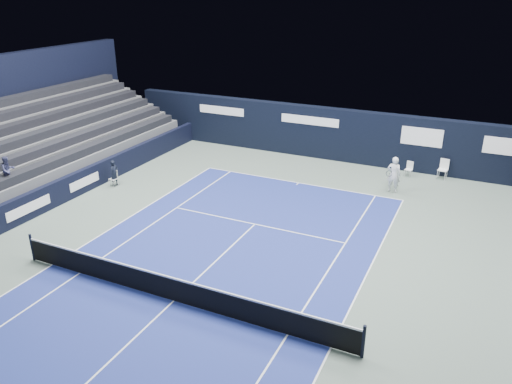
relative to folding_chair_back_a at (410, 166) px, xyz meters
The scene contains 12 objects.
ground 14.47m from the folding_chair_back_a, 110.81° to the right, with size 48.00×48.00×0.00m, color #57675C.
court_surface 16.35m from the folding_chair_back_a, 108.32° to the right, with size 10.97×23.77×0.01m, color navy.
folding_chair_back_a is the anchor object (origin of this frame).
folding_chair_back_b 1.77m from the folding_chair_back_a, 12.24° to the left, with size 0.54×0.53×1.09m.
line_judge_chair 16.00m from the folding_chair_back_a, 149.60° to the right, with size 0.40×0.39×0.85m.
line_judge 15.95m from the folding_chair_back_a, 149.58° to the right, with size 0.51×0.33×1.39m, color black.
court_markings 16.35m from the folding_chair_back_a, 108.32° to the right, with size 11.03×23.83×0.00m.
tennis_net 16.34m from the folding_chair_back_a, 108.32° to the right, with size 12.90×0.10×1.10m.
back_sponsor_wall 5.32m from the folding_chair_back_a, 169.15° to the left, with size 26.00×0.63×3.10m.
side_barrier_left 17.47m from the folding_chair_back_a, 146.90° to the right, with size 0.33×22.00×1.20m.
spectator_stand 20.34m from the folding_chair_back_a, 155.14° to the right, with size 6.00×18.00×6.40m.
tennis_player 2.77m from the folding_chair_back_a, 98.00° to the right, with size 0.70×0.85×1.88m.
Camera 1 is at (8.46, -11.51, 9.85)m, focal length 35.00 mm.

